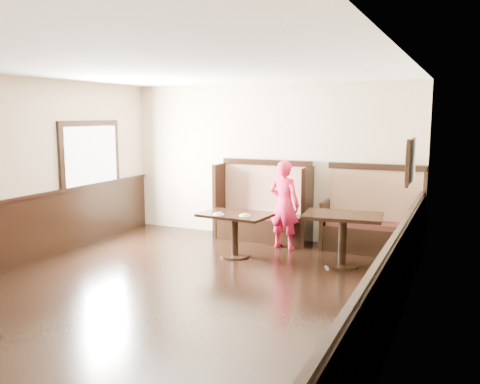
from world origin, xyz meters
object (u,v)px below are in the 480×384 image
Objects in this scene: booth_main at (264,211)px; booth_neighbor at (373,223)px; table_main at (235,224)px; table_neighbor at (343,227)px; child at (284,205)px.

booth_neighbor is at bearing -0.05° from booth_main.
table_neighbor is (1.68, 0.19, 0.06)m from table_main.
child is (-1.40, -0.44, 0.27)m from booth_neighbor.
table_neighbor is 1.30m from child.
table_main is at bearing -147.32° from booth_neighbor.
booth_main is 0.74m from child.
booth_neighbor is at bearing 38.09° from table_main.
child reaches higher than booth_main.
table_main is at bearing -179.48° from table_neighbor.
booth_main is 1.16× the size of child.
table_neighbor is (-0.26, -1.06, 0.11)m from booth_neighbor.
booth_main and booth_neighbor have the same top height.
booth_main is 1.95m from booth_neighbor.
table_main is 1.69m from table_neighbor.
child is (0.54, 0.81, 0.22)m from table_main.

